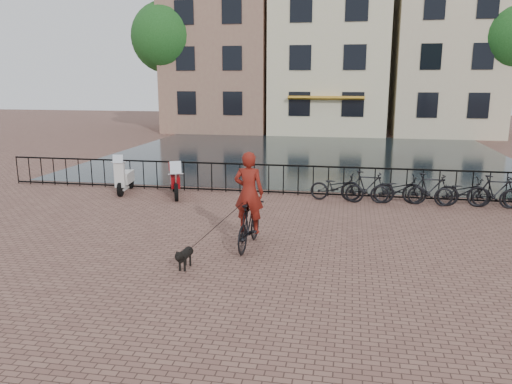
% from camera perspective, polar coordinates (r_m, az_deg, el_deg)
% --- Properties ---
extents(ground, '(100.00, 100.00, 0.00)m').
position_cam_1_polar(ground, '(9.41, -3.44, -11.16)').
color(ground, brown).
rests_on(ground, ground).
extents(canal_water, '(20.00, 20.00, 0.00)m').
position_cam_1_polar(canal_water, '(26.01, 5.84, 4.27)').
color(canal_water, black).
rests_on(canal_water, ground).
extents(railing, '(20.00, 0.05, 1.02)m').
position_cam_1_polar(railing, '(16.81, 3.15, 1.39)').
color(railing, black).
rests_on(railing, ground).
extents(canal_house_left, '(7.50, 9.00, 12.80)m').
position_cam_1_polar(canal_house_left, '(39.61, -3.60, 16.48)').
color(canal_house_left, '#865B4E').
rests_on(canal_house_left, ground).
extents(canal_house_mid, '(8.00, 9.50, 11.80)m').
position_cam_1_polar(canal_house_mid, '(38.43, 8.51, 15.74)').
color(canal_house_mid, beige).
rests_on(canal_house_mid, ground).
extents(canal_house_right, '(7.00, 9.00, 13.30)m').
position_cam_1_polar(canal_house_right, '(38.97, 20.87, 16.14)').
color(canal_house_right, '#C7B494').
rests_on(canal_house_right, ground).
extents(tree_far_left, '(5.04, 5.04, 9.27)m').
position_cam_1_polar(tree_far_left, '(37.81, -10.16, 16.99)').
color(tree_far_left, black).
rests_on(tree_far_left, ground).
extents(tree_far_right, '(4.76, 4.76, 8.76)m').
position_cam_1_polar(tree_far_right, '(36.78, 27.22, 15.37)').
color(tree_far_right, black).
rests_on(tree_far_right, ground).
extents(cyclist, '(0.85, 1.94, 2.62)m').
position_cam_1_polar(cyclist, '(11.39, -0.82, -1.57)').
color(cyclist, black).
rests_on(cyclist, ground).
extents(dog, '(0.27, 0.72, 0.48)m').
position_cam_1_polar(dog, '(10.44, -8.13, -7.40)').
color(dog, black).
rests_on(dog, ground).
extents(motorcycle, '(1.13, 1.89, 1.33)m').
position_cam_1_polar(motorcycle, '(16.75, -9.28, 1.76)').
color(motorcycle, maroon).
rests_on(motorcycle, ground).
extents(scooter, '(0.68, 1.60, 1.44)m').
position_cam_1_polar(scooter, '(17.65, -14.76, 2.25)').
color(scooter, silver).
rests_on(scooter, ground).
extents(parked_bike_0, '(1.79, 0.86, 0.90)m').
position_cam_1_polar(parked_bike_0, '(16.10, 9.23, 0.54)').
color(parked_bike_0, black).
rests_on(parked_bike_0, ground).
extents(parked_bike_1, '(1.70, 0.61, 1.00)m').
position_cam_1_polar(parked_bike_1, '(16.10, 12.61, 0.57)').
color(parked_bike_1, black).
rests_on(parked_bike_1, ground).
extents(parked_bike_2, '(1.76, 0.74, 0.90)m').
position_cam_1_polar(parked_bike_2, '(16.17, 15.97, 0.26)').
color(parked_bike_2, black).
rests_on(parked_bike_2, ground).
extents(parked_bike_3, '(1.70, 0.63, 1.00)m').
position_cam_1_polar(parked_bike_3, '(16.28, 19.30, 0.29)').
color(parked_bike_3, black).
rests_on(parked_bike_3, ground).
extents(parked_bike_4, '(1.78, 0.81, 0.90)m').
position_cam_1_polar(parked_bike_4, '(16.46, 22.56, -0.01)').
color(parked_bike_4, black).
rests_on(parked_bike_4, ground).
extents(parked_bike_5, '(1.67, 0.50, 1.00)m').
position_cam_1_polar(parked_bike_5, '(16.68, 25.76, 0.02)').
color(parked_bike_5, black).
rests_on(parked_bike_5, ground).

